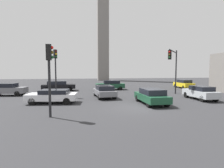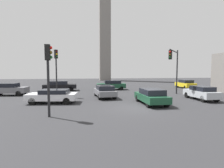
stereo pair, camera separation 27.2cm
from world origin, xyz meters
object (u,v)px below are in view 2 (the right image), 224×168
car_1 (151,96)px  car_3 (9,89)px  traffic_light_2 (174,62)px  traffic_light_1 (48,66)px  car_7 (111,85)px  traffic_light_0 (56,64)px  car_4 (105,91)px  car_6 (53,96)px  car_0 (60,85)px  car_2 (185,84)px  car_5 (201,93)px

car_1 → car_3: car_3 is taller
traffic_light_2 → car_3: 20.22m
traffic_light_1 → car_3: size_ratio=1.07×
traffic_light_2 → car_7: traffic_light_2 is taller
traffic_light_1 → traffic_light_0: bearing=92.9°
car_7 → traffic_light_2: bearing=130.1°
car_1 → car_4: 5.83m
traffic_light_2 → car_6: bearing=-39.6°
car_0 → car_1: car_0 is taller
traffic_light_0 → car_2: traffic_light_0 is taller
car_6 → car_0: bearing=-79.4°
car_1 → car_5: (5.94, 1.48, 0.02)m
car_1 → car_3: size_ratio=0.99×
traffic_light_1 → car_0: bearing=92.6°
car_3 → car_7: bearing=24.5°
car_2 → car_7: bearing=93.1°
traffic_light_1 → car_1: (8.20, 3.26, -2.55)m
traffic_light_0 → car_7: 10.16m
car_3 → car_4: size_ratio=1.00×
car_4 → car_5: 10.14m
car_4 → traffic_light_2: bearing=-93.5°
car_2 → car_7: size_ratio=0.92×
traffic_light_0 → car_6: 5.25m
car_4 → car_6: bearing=111.4°
traffic_light_0 → traffic_light_1: traffic_light_0 is taller
traffic_light_0 → car_5: bearing=37.0°
car_3 → car_6: bearing=-38.6°
car_6 → traffic_light_0: bearing=-80.1°
traffic_light_2 → car_0: 16.46m
traffic_light_0 → car_6: bearing=-31.9°
car_1 → car_4: bearing=39.5°
car_2 → car_6: (-19.94, -11.02, -0.06)m
car_3 → car_4: bearing=-11.5°
traffic_light_0 → car_2: (20.22, 6.76, -3.01)m
traffic_light_0 → car_3: 6.90m
traffic_light_2 → car_0: size_ratio=1.14×
car_0 → traffic_light_1: bearing=-88.6°
traffic_light_1 → car_3: 13.45m
car_5 → traffic_light_2: bearing=23.4°
car_4 → car_7: car_7 is taller
car_6 → traffic_light_2: bearing=-162.2°
car_3 → car_6: car_3 is taller
traffic_light_2 → car_5: traffic_light_2 is taller
traffic_light_0 → car_0: (-0.54, 6.07, -2.97)m
traffic_light_1 → car_4: size_ratio=1.07×
traffic_light_0 → car_7: size_ratio=1.21×
car_4 → car_7: 8.28m
car_0 → car_7: car_7 is taller
car_1 → car_7: bearing=7.8°
car_1 → car_2: bearing=-41.0°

